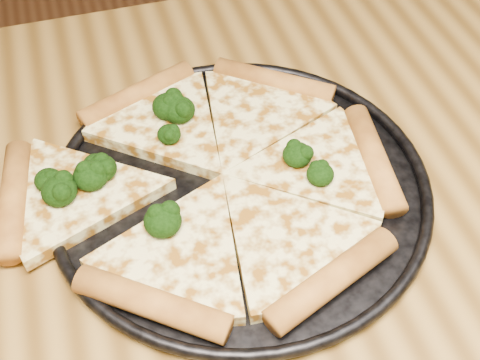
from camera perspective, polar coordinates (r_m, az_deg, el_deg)
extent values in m
cube|color=olive|center=(0.54, 7.83, -11.13)|extent=(1.20, 0.90, 0.04)
cylinder|color=black|center=(0.58, 0.00, -0.85)|extent=(0.33, 0.33, 0.01)
torus|color=black|center=(0.58, 0.00, -0.40)|extent=(0.35, 0.35, 0.01)
cylinder|color=#CB8432|center=(0.67, 3.04, 8.74)|extent=(0.12, 0.10, 0.02)
cylinder|color=#CB8432|center=(0.66, -9.13, 7.46)|extent=(0.13, 0.07, 0.02)
cylinder|color=#CB8432|center=(0.59, -19.48, -1.64)|extent=(0.04, 0.13, 0.02)
cylinder|color=#CB8432|center=(0.50, -7.83, -10.83)|extent=(0.12, 0.10, 0.02)
cylinder|color=#CB8432|center=(0.51, 8.19, -8.76)|extent=(0.13, 0.07, 0.02)
cylinder|color=#CB8432|center=(0.60, 11.82, 1.90)|extent=(0.04, 0.13, 0.02)
ellipsoid|color=black|center=(0.59, -12.78, 1.39)|extent=(0.02, 0.02, 0.02)
ellipsoid|color=black|center=(0.58, -13.15, 0.39)|extent=(0.03, 0.03, 0.02)
ellipsoid|color=black|center=(0.63, -6.40, 6.53)|extent=(0.03, 0.03, 0.02)
ellipsoid|color=black|center=(0.57, -15.80, -0.95)|extent=(0.03, 0.03, 0.02)
ellipsoid|color=black|center=(0.62, -5.47, 6.24)|extent=(0.03, 0.03, 0.02)
ellipsoid|color=black|center=(0.58, 5.12, 2.26)|extent=(0.03, 0.03, 0.02)
ellipsoid|color=black|center=(0.60, -6.33, 4.06)|extent=(0.02, 0.02, 0.02)
ellipsoid|color=black|center=(0.57, 7.16, 0.51)|extent=(0.02, 0.02, 0.02)
ellipsoid|color=black|center=(0.63, -6.44, 6.55)|extent=(0.02, 0.02, 0.02)
ellipsoid|color=black|center=(0.53, -6.89, -3.63)|extent=(0.03, 0.03, 0.02)
ellipsoid|color=black|center=(0.58, -16.69, -0.01)|extent=(0.02, 0.02, 0.02)
ellipsoid|color=black|center=(0.58, -12.26, 1.02)|extent=(0.03, 0.03, 0.02)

